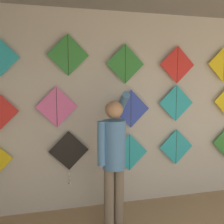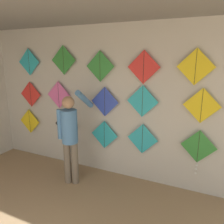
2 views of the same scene
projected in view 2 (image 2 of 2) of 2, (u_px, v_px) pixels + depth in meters
name	position (u px, v px, depth m)	size (l,w,h in m)	color
back_panel	(102.00, 102.00, 4.14)	(5.83, 0.06, 2.80)	beige
shopkeeper	(70.00, 132.00, 3.79)	(0.42, 0.64, 1.71)	#726656
kite_0	(30.00, 121.00, 4.93)	(0.55, 0.01, 0.55)	yellow
kite_1	(66.00, 126.00, 4.52)	(0.55, 0.04, 0.76)	black
kite_2	(104.00, 135.00, 4.18)	(0.55, 0.01, 0.55)	#28B2C6
kite_3	(142.00, 139.00, 3.86)	(0.55, 0.01, 0.55)	#28B2C6
kite_4	(198.00, 149.00, 3.49)	(0.55, 0.04, 0.76)	#338C38
kite_5	(31.00, 94.00, 4.74)	(0.55, 0.01, 0.55)	red
kite_6	(59.00, 95.00, 4.42)	(0.55, 0.01, 0.55)	pink
kite_7	(105.00, 102.00, 4.01)	(0.55, 0.01, 0.55)	blue
kite_8	(142.00, 101.00, 3.70)	(0.55, 0.01, 0.55)	#28B2C6
kite_9	(202.00, 106.00, 3.32)	(0.55, 0.01, 0.55)	yellow
kite_10	(29.00, 62.00, 4.55)	(0.55, 0.01, 0.55)	#28B2C6
kite_11	(63.00, 60.00, 4.19)	(0.55, 0.01, 0.55)	#338C38
kite_12	(100.00, 66.00, 3.89)	(0.55, 0.01, 0.55)	#338C38
kite_13	(144.00, 67.00, 3.56)	(0.55, 0.01, 0.55)	red
kite_14	(196.00, 67.00, 3.24)	(0.55, 0.01, 0.55)	yellow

